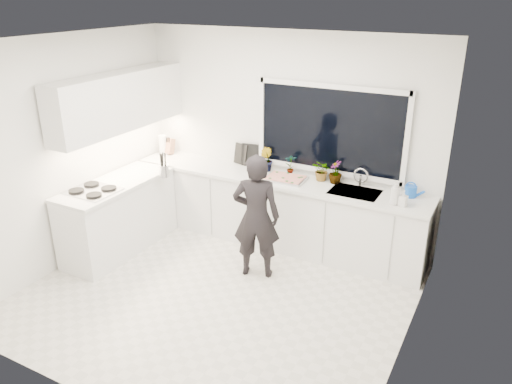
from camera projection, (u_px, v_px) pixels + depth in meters
The scene contains 25 objects.
floor at pixel (216, 296), 5.51m from camera, with size 4.00×3.50×0.02m, color beige.
wall_back at pixel (286, 138), 6.43m from camera, with size 4.00×0.02×2.70m, color white.
wall_left at pixel (68, 153), 5.87m from camera, with size 0.02×3.50×2.70m, color white.
wall_right at pixel (417, 223), 4.12m from camera, with size 0.02×3.50×2.70m, color white.
ceiling at pixel (207, 41), 4.48m from camera, with size 4.00×3.50×0.02m, color white.
window at pixel (330, 130), 6.06m from camera, with size 1.80×0.02×1.00m, color black.
base_cabinets_back at pixel (274, 211), 6.52m from camera, with size 3.92×0.58×0.88m, color white.
base_cabinets_left at pixel (119, 217), 6.36m from camera, with size 0.58×1.60×0.88m, color white.
countertop_back at pixel (275, 179), 6.34m from camera, with size 3.94×0.62×0.04m, color silver.
countertop_left at pixel (115, 184), 6.18m from camera, with size 0.62×1.60×0.04m, color silver.
upper_cabinets at pixel (119, 101), 6.16m from camera, with size 0.34×2.10×0.70m, color white.
sink at pixel (355, 196), 5.90m from camera, with size 0.58×0.42×0.14m, color silver.
faucet at pixel (361, 178), 6.00m from camera, with size 0.03×0.03×0.22m, color silver.
stovetop at pixel (93, 190), 5.89m from camera, with size 0.56×0.48×0.03m, color black.
person at pixel (256, 217), 5.66m from camera, with size 0.54×0.36×1.49m, color black.
pizza_tray at pixel (285, 179), 6.24m from camera, with size 0.50×0.37×0.03m, color silver.
pizza at pixel (286, 177), 6.23m from camera, with size 0.45×0.32×0.01m, color #AF1F17.
watering_can at pixel (411, 191), 5.72m from camera, with size 0.14×0.14×0.13m, color blue.
paper_towel_roll at pixel (163, 145), 7.18m from camera, with size 0.11×0.11×0.26m, color silver.
knife_block at pixel (169, 146), 7.19m from camera, with size 0.13×0.10×0.22m, color #A57F4D.
utensil_crock at pixel (164, 171), 6.33m from camera, with size 0.13×0.13×0.16m, color #AEAEB2.
picture_frame_large at pixel (241, 154), 6.76m from camera, with size 0.22×0.02×0.28m, color black.
picture_frame_small at pixel (250, 155), 6.69m from camera, with size 0.25×0.02×0.30m, color black.
herb_plants at pixel (308, 168), 6.25m from camera, with size 1.16×0.28×0.31m.
soap_bottles at pixel (397, 194), 5.49m from camera, with size 0.20×0.11×0.28m.
Camera 1 is at (2.59, -3.90, 3.16)m, focal length 35.00 mm.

